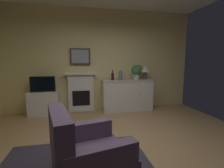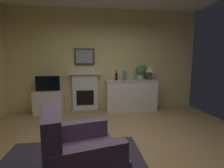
# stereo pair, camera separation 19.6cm
# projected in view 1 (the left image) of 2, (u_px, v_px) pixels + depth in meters

# --- Properties ---
(ground_plane) EXTENTS (5.49, 5.05, 0.10)m
(ground_plane) POSITION_uv_depth(u_px,v_px,m) (122.00, 156.00, 2.51)
(ground_plane) COLOR tan
(ground_plane) RESTS_ON ground
(wall_rear) EXTENTS (5.49, 0.06, 2.88)m
(wall_rear) POSITION_uv_depth(u_px,v_px,m) (100.00, 60.00, 4.73)
(wall_rear) COLOR #EAD68C
(wall_rear) RESTS_ON ground_plane
(fireplace_unit) EXTENTS (0.87, 0.30, 1.10)m
(fireplace_unit) POSITION_uv_depth(u_px,v_px,m) (81.00, 92.00, 4.61)
(fireplace_unit) COLOR white
(fireplace_unit) RESTS_ON ground_plane
(framed_picture) EXTENTS (0.55, 0.04, 0.45)m
(framed_picture) POSITION_uv_depth(u_px,v_px,m) (80.00, 57.00, 4.52)
(framed_picture) COLOR #473323
(sideboard_cabinet) EXTENTS (1.45, 0.49, 0.89)m
(sideboard_cabinet) POSITION_uv_depth(u_px,v_px,m) (127.00, 95.00, 4.71)
(sideboard_cabinet) COLOR white
(sideboard_cabinet) RESTS_ON ground_plane
(table_lamp) EXTENTS (0.26, 0.26, 0.40)m
(table_lamp) POSITION_uv_depth(u_px,v_px,m) (145.00, 70.00, 4.72)
(table_lamp) COLOR #4C4742
(table_lamp) RESTS_ON sideboard_cabinet
(wine_bottle) EXTENTS (0.08, 0.08, 0.29)m
(wine_bottle) POSITION_uv_depth(u_px,v_px,m) (113.00, 76.00, 4.58)
(wine_bottle) COLOR #331419
(wine_bottle) RESTS_ON sideboard_cabinet
(wine_glass_left) EXTENTS (0.07, 0.07, 0.16)m
(wine_glass_left) POSITION_uv_depth(u_px,v_px,m) (125.00, 76.00, 4.62)
(wine_glass_left) COLOR silver
(wine_glass_left) RESTS_ON sideboard_cabinet
(wine_glass_center) EXTENTS (0.07, 0.07, 0.16)m
(wine_glass_center) POSITION_uv_depth(u_px,v_px,m) (129.00, 76.00, 4.62)
(wine_glass_center) COLOR silver
(wine_glass_center) RESTS_ON sideboard_cabinet
(wine_glass_right) EXTENTS (0.07, 0.07, 0.16)m
(wine_glass_right) POSITION_uv_depth(u_px,v_px,m) (133.00, 76.00, 4.61)
(wine_glass_right) COLOR silver
(wine_glass_right) RESTS_ON sideboard_cabinet
(vase_decorative) EXTENTS (0.11, 0.11, 0.28)m
(vase_decorative) POSITION_uv_depth(u_px,v_px,m) (121.00, 75.00, 4.54)
(vase_decorative) COLOR slate
(vase_decorative) RESTS_ON sideboard_cabinet
(tv_cabinet) EXTENTS (0.75, 0.42, 0.63)m
(tv_cabinet) POSITION_uv_depth(u_px,v_px,m) (44.00, 103.00, 4.30)
(tv_cabinet) COLOR white
(tv_cabinet) RESTS_ON ground_plane
(tv_set) EXTENTS (0.62, 0.07, 0.40)m
(tv_set) POSITION_uv_depth(u_px,v_px,m) (43.00, 84.00, 4.20)
(tv_set) COLOR black
(tv_set) RESTS_ON tv_cabinet
(potted_plant_small) EXTENTS (0.30, 0.30, 0.43)m
(potted_plant_small) POSITION_uv_depth(u_px,v_px,m) (137.00, 71.00, 4.72)
(potted_plant_small) COLOR beige
(potted_plant_small) RESTS_ON sideboard_cabinet
(armchair) EXTENTS (0.96, 0.92, 0.92)m
(armchair) POSITION_uv_depth(u_px,v_px,m) (86.00, 156.00, 1.77)
(armchair) COLOR #604C66
(armchair) RESTS_ON ground_plane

